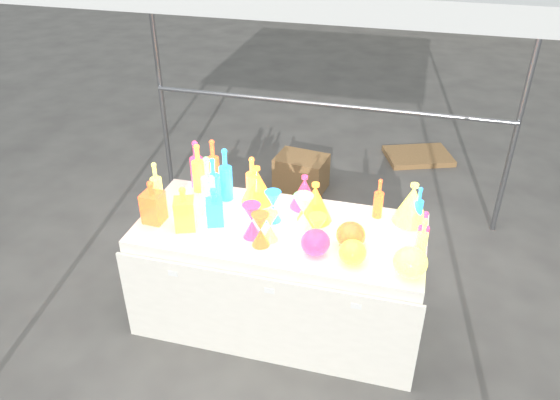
% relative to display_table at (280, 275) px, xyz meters
% --- Properties ---
extents(ground, '(80.00, 80.00, 0.00)m').
position_rel_display_table_xyz_m(ground, '(-0.00, 0.01, -0.37)').
color(ground, slate).
rests_on(ground, ground).
extents(display_table, '(1.84, 0.83, 0.75)m').
position_rel_display_table_xyz_m(display_table, '(0.00, 0.00, 0.00)').
color(display_table, white).
rests_on(display_table, ground).
extents(cardboard_box_closed, '(0.51, 0.40, 0.34)m').
position_rel_display_table_xyz_m(cardboard_box_closed, '(-0.26, 1.76, -0.20)').
color(cardboard_box_closed, '#A17648').
rests_on(cardboard_box_closed, ground).
extents(cardboard_box_flat, '(0.79, 0.68, 0.06)m').
position_rel_display_table_xyz_m(cardboard_box_flat, '(0.81, 2.70, -0.35)').
color(cardboard_box_flat, '#A17648').
rests_on(cardboard_box_flat, ground).
extents(bottle_0, '(0.10, 0.10, 0.35)m').
position_rel_display_table_xyz_m(bottle_0, '(-0.66, 0.31, 0.55)').
color(bottle_0, red).
rests_on(bottle_0, display_table).
extents(bottle_1, '(0.09, 0.09, 0.34)m').
position_rel_display_table_xyz_m(bottle_1, '(-0.49, 0.18, 0.54)').
color(bottle_1, green).
rests_on(bottle_1, display_table).
extents(bottle_2, '(0.11, 0.11, 0.37)m').
position_rel_display_table_xyz_m(bottle_2, '(-0.57, 0.36, 0.56)').
color(bottle_2, orange).
rests_on(bottle_2, display_table).
extents(bottle_3, '(0.12, 0.12, 0.35)m').
position_rel_display_table_xyz_m(bottle_3, '(-0.69, 0.36, 0.55)').
color(bottle_3, '#1E3BB4').
rests_on(bottle_3, display_table).
extents(bottle_4, '(0.10, 0.10, 0.32)m').
position_rel_display_table_xyz_m(bottle_4, '(-0.85, 0.06, 0.53)').
color(bottle_4, '#136B79').
rests_on(bottle_4, display_table).
extents(bottle_5, '(0.11, 0.11, 0.41)m').
position_rel_display_table_xyz_m(bottle_5, '(-0.48, 0.05, 0.58)').
color(bottle_5, '#C527B6').
rests_on(bottle_5, display_table).
extents(bottle_6, '(0.11, 0.11, 0.33)m').
position_rel_display_table_xyz_m(bottle_6, '(-0.26, 0.27, 0.54)').
color(bottle_6, red).
rests_on(bottle_6, display_table).
extents(bottle_7, '(0.12, 0.12, 0.38)m').
position_rel_display_table_xyz_m(bottle_7, '(-0.44, 0.25, 0.56)').
color(bottle_7, green).
rests_on(bottle_7, display_table).
extents(decanter_0, '(0.16, 0.16, 0.29)m').
position_rel_display_table_xyz_m(decanter_0, '(-0.57, -0.15, 0.52)').
color(decanter_0, red).
rests_on(decanter_0, display_table).
extents(decanter_1, '(0.13, 0.13, 0.29)m').
position_rel_display_table_xyz_m(decanter_1, '(-0.79, -0.12, 0.52)').
color(decanter_1, orange).
rests_on(decanter_1, display_table).
extents(decanter_2, '(0.13, 0.13, 0.26)m').
position_rel_display_table_xyz_m(decanter_2, '(-0.40, -0.05, 0.51)').
color(decanter_2, green).
rests_on(decanter_2, display_table).
extents(hourglass_0, '(0.14, 0.14, 0.22)m').
position_rel_display_table_xyz_m(hourglass_0, '(-0.06, -0.20, 0.48)').
color(hourglass_0, orange).
rests_on(hourglass_0, display_table).
extents(hourglass_1, '(0.12, 0.12, 0.23)m').
position_rel_display_table_xyz_m(hourglass_1, '(-0.14, -0.13, 0.49)').
color(hourglass_1, '#1E3BB4').
rests_on(hourglass_1, display_table).
extents(hourglass_2, '(0.11, 0.11, 0.19)m').
position_rel_display_table_xyz_m(hourglass_2, '(-0.02, -0.13, 0.47)').
color(hourglass_2, '#136B79').
rests_on(hourglass_2, display_table).
extents(hourglass_3, '(0.13, 0.13, 0.25)m').
position_rel_display_table_xyz_m(hourglass_3, '(0.14, 0.02, 0.50)').
color(hourglass_3, '#C527B6').
rests_on(hourglass_3, display_table).
extents(hourglass_4, '(0.14, 0.14, 0.22)m').
position_rel_display_table_xyz_m(hourglass_4, '(0.26, -0.14, 0.49)').
color(hourglass_4, red).
rests_on(hourglass_4, display_table).
extents(hourglass_5, '(0.11, 0.11, 0.21)m').
position_rel_display_table_xyz_m(hourglass_5, '(-0.06, 0.08, 0.48)').
color(hourglass_5, green).
rests_on(hourglass_5, display_table).
extents(globe_0, '(0.17, 0.17, 0.13)m').
position_rel_display_table_xyz_m(globe_0, '(0.49, -0.23, 0.44)').
color(globe_0, red).
rests_on(globe_0, display_table).
extents(globe_1, '(0.22, 0.22, 0.15)m').
position_rel_display_table_xyz_m(globe_1, '(0.80, -0.26, 0.45)').
color(globe_1, '#136B79').
rests_on(globe_1, display_table).
extents(globe_2, '(0.21, 0.21, 0.14)m').
position_rel_display_table_xyz_m(globe_2, '(0.45, -0.07, 0.45)').
color(globe_2, orange).
rests_on(globe_2, display_table).
extents(globe_3, '(0.19, 0.19, 0.14)m').
position_rel_display_table_xyz_m(globe_3, '(0.27, -0.20, 0.44)').
color(globe_3, '#1E3BB4').
rests_on(globe_3, display_table).
extents(lampshade_0, '(0.24, 0.24, 0.26)m').
position_rel_display_table_xyz_m(lampshade_0, '(-0.23, 0.27, 0.51)').
color(lampshade_0, '#C4D32C').
rests_on(lampshade_0, display_table).
extents(lampshade_1, '(0.24, 0.24, 0.26)m').
position_rel_display_table_xyz_m(lampshade_1, '(0.19, 0.16, 0.51)').
color(lampshade_1, '#C4D32C').
rests_on(lampshade_1, display_table).
extents(lampshade_2, '(0.24, 0.24, 0.23)m').
position_rel_display_table_xyz_m(lampshade_2, '(0.09, 0.29, 0.49)').
color(lampshade_2, '#1E3BB4').
rests_on(lampshade_2, display_table).
extents(lampshade_3, '(0.27, 0.27, 0.27)m').
position_rel_display_table_xyz_m(lampshade_3, '(0.78, 0.29, 0.51)').
color(lampshade_3, '#136B79').
rests_on(lampshade_3, display_table).
extents(bottle_8, '(0.06, 0.06, 0.27)m').
position_rel_display_table_xyz_m(bottle_8, '(0.82, 0.26, 0.51)').
color(bottle_8, green).
rests_on(bottle_8, display_table).
extents(bottle_9, '(0.07, 0.07, 0.28)m').
position_rel_display_table_xyz_m(bottle_9, '(0.57, 0.29, 0.51)').
color(bottle_9, orange).
rests_on(bottle_9, display_table).
extents(bottle_10, '(0.08, 0.08, 0.29)m').
position_rel_display_table_xyz_m(bottle_10, '(0.86, -0.05, 0.52)').
color(bottle_10, '#1E3BB4').
rests_on(bottle_10, display_table).
extents(bottle_11, '(0.07, 0.07, 0.27)m').
position_rel_display_table_xyz_m(bottle_11, '(0.86, -0.08, 0.51)').
color(bottle_11, '#136B79').
rests_on(bottle_11, display_table).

